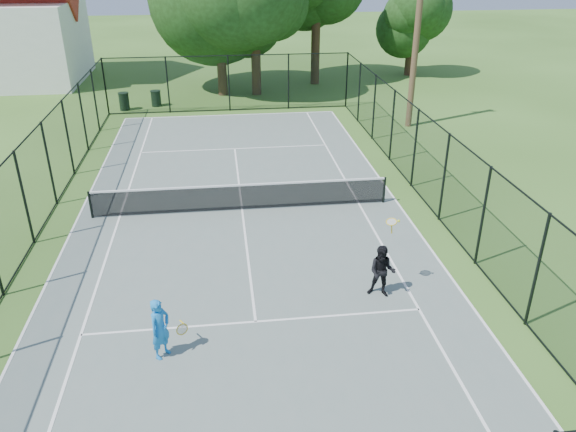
{
  "coord_description": "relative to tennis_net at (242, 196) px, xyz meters",
  "views": [
    {
      "loc": [
        -0.6,
        -17.51,
        8.34
      ],
      "look_at": [
        1.22,
        -3.0,
        1.2
      ],
      "focal_mm": 35.0,
      "sensor_mm": 36.0,
      "label": 1
    }
  ],
  "objects": [
    {
      "name": "ground",
      "position": [
        0.0,
        0.0,
        -0.58
      ],
      "size": [
        120.0,
        120.0,
        0.0
      ],
      "primitive_type": "plane",
      "color": "#36591E"
    },
    {
      "name": "tennis_court",
      "position": [
        0.0,
        0.0,
        -0.55
      ],
      "size": [
        11.0,
        24.0,
        0.06
      ],
      "primitive_type": "cube",
      "color": "slate",
      "rests_on": "ground"
    },
    {
      "name": "tennis_net",
      "position": [
        0.0,
        0.0,
        0.0
      ],
      "size": [
        10.08,
        0.08,
        0.95
      ],
      "color": "black",
      "rests_on": "tennis_court"
    },
    {
      "name": "fence",
      "position": [
        0.0,
        0.0,
        0.92
      ],
      "size": [
        13.1,
        26.1,
        3.0
      ],
      "color": "black",
      "rests_on": "ground"
    },
    {
      "name": "tree_near_mid",
      "position": [
        1.74,
        16.5,
        4.18
      ],
      "size": [
        5.91,
        5.91,
        7.73
      ],
      "color": "#332114",
      "rests_on": "ground"
    },
    {
      "name": "tree_far_right",
      "position": [
        12.68,
        20.78,
        2.92
      ],
      "size": [
        4.28,
        4.28,
        5.66
      ],
      "color": "#332114",
      "rests_on": "ground"
    },
    {
      "name": "trash_bin_left",
      "position": [
        -5.76,
        13.83,
        -0.09
      ],
      "size": [
        0.58,
        0.58,
        0.97
      ],
      "color": "black",
      "rests_on": "ground"
    },
    {
      "name": "trash_bin_right",
      "position": [
        -4.1,
        14.48,
        -0.13
      ],
      "size": [
        0.58,
        0.58,
        0.88
      ],
      "color": "black",
      "rests_on": "ground"
    },
    {
      "name": "utility_pole",
      "position": [
        8.84,
        9.0,
        3.6
      ],
      "size": [
        1.4,
        0.3,
        8.23
      ],
      "color": "#4C3823",
      "rests_on": "ground"
    },
    {
      "name": "player_blue",
      "position": [
        -2.13,
        -7.36,
        0.21
      ],
      "size": [
        0.88,
        0.63,
        1.45
      ],
      "color": "blue",
      "rests_on": "tennis_court"
    },
    {
      "name": "player_black",
      "position": [
        3.31,
        -5.65,
        0.2
      ],
      "size": [
        0.88,
        0.87,
        2.02
      ],
      "color": "black",
      "rests_on": "tennis_court"
    }
  ]
}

